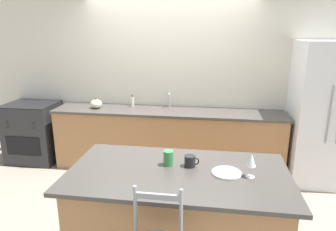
# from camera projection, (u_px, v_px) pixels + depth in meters

# --- Properties ---
(ground_plane) EXTENTS (18.00, 18.00, 0.00)m
(ground_plane) POSITION_uv_depth(u_px,v_px,m) (164.00, 178.00, 4.32)
(ground_plane) COLOR gray
(wall_back) EXTENTS (6.00, 0.07, 2.70)m
(wall_back) POSITION_uv_depth(u_px,v_px,m) (170.00, 78.00, 4.58)
(wall_back) COLOR beige
(wall_back) RESTS_ON ground_plane
(back_counter) EXTENTS (3.39, 0.64, 0.91)m
(back_counter) POSITION_uv_depth(u_px,v_px,m) (167.00, 139.00, 4.53)
(back_counter) COLOR #A87547
(back_counter) RESTS_ON ground_plane
(sink_faucet) EXTENTS (0.02, 0.13, 0.22)m
(sink_faucet) POSITION_uv_depth(u_px,v_px,m) (169.00, 98.00, 4.55)
(sink_faucet) COLOR #ADAFB5
(sink_faucet) RESTS_ON back_counter
(kitchen_island) EXTENTS (1.84, 0.99, 0.91)m
(kitchen_island) POSITION_uv_depth(u_px,v_px,m) (178.00, 218.00, 2.62)
(kitchen_island) COLOR #A87547
(kitchen_island) RESTS_ON ground_plane
(refrigerator) EXTENTS (0.80, 0.77, 1.92)m
(refrigerator) POSITION_uv_depth(u_px,v_px,m) (323.00, 114.00, 4.01)
(refrigerator) COLOR white
(refrigerator) RESTS_ON ground_plane
(oven_range) EXTENTS (0.76, 0.65, 0.95)m
(oven_range) POSITION_uv_depth(u_px,v_px,m) (34.00, 132.00, 4.81)
(oven_range) COLOR #28282B
(oven_range) RESTS_ON ground_plane
(dinner_plate) EXTENTS (0.25, 0.25, 0.02)m
(dinner_plate) POSITION_uv_depth(u_px,v_px,m) (227.00, 173.00, 2.45)
(dinner_plate) COLOR beige
(dinner_plate) RESTS_ON kitchen_island
(wine_glass) EXTENTS (0.08, 0.08, 0.20)m
(wine_glass) POSITION_uv_depth(u_px,v_px,m) (251.00, 161.00, 2.36)
(wine_glass) COLOR white
(wine_glass) RESTS_ON kitchen_island
(coffee_mug) EXTENTS (0.13, 0.09, 0.10)m
(coffee_mug) POSITION_uv_depth(u_px,v_px,m) (190.00, 161.00, 2.57)
(coffee_mug) COLOR #232326
(coffee_mug) RESTS_ON kitchen_island
(tumbler_cup) EXTENTS (0.09, 0.09, 0.13)m
(tumbler_cup) POSITION_uv_depth(u_px,v_px,m) (168.00, 158.00, 2.59)
(tumbler_cup) COLOR #3D934C
(tumbler_cup) RESTS_ON kitchen_island
(pumpkin_decoration) EXTENTS (0.17, 0.17, 0.16)m
(pumpkin_decoration) POSITION_uv_depth(u_px,v_px,m) (96.00, 104.00, 4.50)
(pumpkin_decoration) COLOR beige
(pumpkin_decoration) RESTS_ON back_counter
(soap_bottle) EXTENTS (0.05, 0.05, 0.18)m
(soap_bottle) POSITION_uv_depth(u_px,v_px,m) (132.00, 102.00, 4.59)
(soap_bottle) COLOR silver
(soap_bottle) RESTS_ON back_counter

